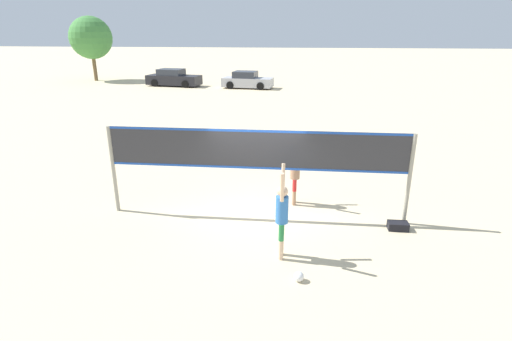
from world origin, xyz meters
TOP-DOWN VIEW (x-y plane):
  - ground_plane at (0.00, 0.00)m, footprint 200.00×200.00m
  - volleyball_net at (0.00, 0.00)m, footprint 8.00×0.11m
  - player_spiker at (0.77, -1.99)m, footprint 0.28×0.71m
  - player_blocker at (1.03, 0.98)m, footprint 0.28×0.68m
  - volleyball at (1.18, -2.87)m, footprint 0.21×0.21m
  - gear_bag at (3.72, -0.37)m, footprint 0.51×0.30m
  - parked_car_near at (-10.04, 25.44)m, footprint 4.99×2.51m
  - parked_car_mid at (-3.32, 24.74)m, footprint 4.46×2.33m
  - tree_left_cluster at (-18.80, 28.40)m, footprint 3.97×3.97m

SIDE VIEW (x-z plane):
  - ground_plane at x=0.00m, z-range 0.00..0.00m
  - gear_bag at x=3.72m, z-range 0.00..0.20m
  - volleyball at x=1.18m, z-range 0.00..0.21m
  - parked_car_mid at x=-3.32m, z-range -0.07..1.35m
  - parked_car_near at x=-10.04m, z-range -0.07..1.41m
  - player_blocker at x=1.03m, z-range 0.04..2.00m
  - player_spiker at x=0.77m, z-range 0.06..2.20m
  - volleyball_net at x=0.00m, z-range 0.55..3.00m
  - tree_left_cluster at x=-18.80m, z-range 1.01..7.03m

